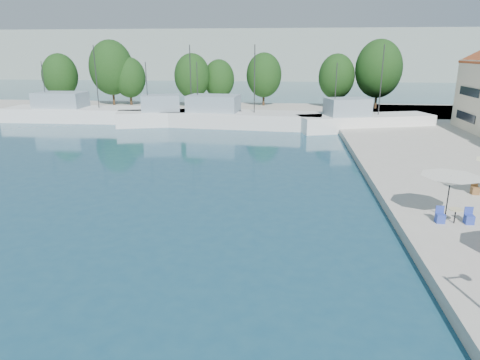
# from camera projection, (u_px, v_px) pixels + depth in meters

# --- Properties ---
(quay_far) EXTENTS (90.00, 16.00, 0.60)m
(quay_far) POSITION_uv_depth(u_px,v_px,m) (235.00, 110.00, 65.87)
(quay_far) COLOR #B0AB9F
(quay_far) RESTS_ON ground
(hill_west) EXTENTS (180.00, 40.00, 16.00)m
(hill_west) POSITION_uv_depth(u_px,v_px,m) (207.00, 55.00, 154.56)
(hill_west) COLOR gray
(hill_west) RESTS_ON ground
(hill_east) EXTENTS (140.00, 40.00, 12.00)m
(hill_east) POSITION_uv_depth(u_px,v_px,m) (393.00, 60.00, 166.56)
(hill_east) COLOR gray
(hill_east) RESTS_ON ground
(trawler_01) EXTENTS (21.00, 5.89, 10.20)m
(trawler_01) POSITION_uv_depth(u_px,v_px,m) (81.00, 113.00, 57.56)
(trawler_01) COLOR white
(trawler_01) RESTS_ON ground
(trawler_02) EXTENTS (15.99, 8.18, 10.20)m
(trawler_02) POSITION_uv_depth(u_px,v_px,m) (176.00, 116.00, 54.40)
(trawler_02) COLOR white
(trawler_02) RESTS_ON ground
(trawler_03) EXTENTS (21.02, 7.16, 10.20)m
(trawler_03) POSITION_uv_depth(u_px,v_px,m) (234.00, 118.00, 53.37)
(trawler_03) COLOR silver
(trawler_03) RESTS_ON ground
(trawler_04) EXTENTS (16.54, 8.90, 10.20)m
(trawler_04) POSITION_uv_depth(u_px,v_px,m) (362.00, 121.00, 50.66)
(trawler_04) COLOR white
(trawler_04) RESTS_ON ground
(tree_01) EXTENTS (5.53, 5.53, 8.19)m
(tree_01) POSITION_uv_depth(u_px,v_px,m) (60.00, 75.00, 68.58)
(tree_01) COLOR #3F2B19
(tree_01) RESTS_ON quay_far
(tree_02) EXTENTS (6.94, 6.94, 10.28)m
(tree_02) POSITION_uv_depth(u_px,v_px,m) (111.00, 68.00, 68.68)
(tree_02) COLOR #3F2B19
(tree_02) RESTS_ON quay_far
(tree_03) EXTENTS (5.14, 5.14, 7.61)m
(tree_03) POSITION_uv_depth(u_px,v_px,m) (129.00, 78.00, 68.94)
(tree_03) COLOR #3F2B19
(tree_03) RESTS_ON quay_far
(tree_04) EXTENTS (5.55, 5.55, 8.21)m
(tree_04) POSITION_uv_depth(u_px,v_px,m) (192.00, 76.00, 66.59)
(tree_04) COLOR #3F2B19
(tree_04) RESTS_ON quay_far
(tree_05) EXTENTS (4.91, 4.91, 7.27)m
(tree_05) POSITION_uv_depth(u_px,v_px,m) (219.00, 79.00, 68.28)
(tree_05) COLOR #3F2B19
(tree_05) RESTS_ON quay_far
(tree_06) EXTENTS (5.62, 5.62, 8.31)m
(tree_06) POSITION_uv_depth(u_px,v_px,m) (264.00, 75.00, 68.20)
(tree_06) COLOR #3F2B19
(tree_06) RESTS_ON quay_far
(tree_07) EXTENTS (5.52, 5.52, 8.17)m
(tree_07) POSITION_uv_depth(u_px,v_px,m) (337.00, 77.00, 65.89)
(tree_07) COLOR #3F2B19
(tree_07) RESTS_ON quay_far
(tree_08) EXTENTS (6.92, 6.92, 10.25)m
(tree_08) POSITION_uv_depth(u_px,v_px,m) (379.00, 69.00, 64.26)
(tree_08) COLOR #3F2B19
(tree_08) RESTS_ON quay_far
(umbrella_white) EXTENTS (3.01, 3.01, 2.31)m
(umbrella_white) POSITION_uv_depth(u_px,v_px,m) (450.00, 181.00, 21.71)
(umbrella_white) COLOR black
(umbrella_white) RESTS_ON quay_right
(cafe_table_02) EXTENTS (1.82, 0.70, 0.76)m
(cafe_table_02) POSITION_uv_depth(u_px,v_px,m) (455.00, 218.00, 21.61)
(cafe_table_02) COLOR black
(cafe_table_02) RESTS_ON quay_right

